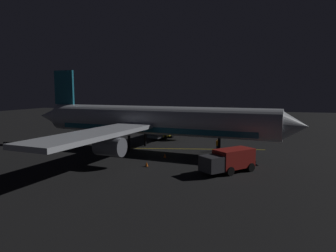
# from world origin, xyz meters

# --- Properties ---
(ground_plane) EXTENTS (180.00, 180.00, 0.20)m
(ground_plane) POSITION_xyz_m (0.00, 0.00, -0.10)
(ground_plane) COLOR black
(apron_guide_stripe) EXTENTS (5.16, 22.09, 0.01)m
(apron_guide_stripe) POSITION_xyz_m (-2.22, 4.00, 0.00)
(apron_guide_stripe) COLOR gold
(apron_guide_stripe) RESTS_ON ground_plane
(airliner) EXTENTS (40.90, 40.56, 11.51)m
(airliner) POSITION_xyz_m (-0.08, -0.63, 4.05)
(airliner) COLOR silver
(airliner) RESTS_ON ground_plane
(baggage_truck) EXTENTS (5.81, 5.47, 2.36)m
(baggage_truck) POSITION_xyz_m (8.83, 11.06, 1.22)
(baggage_truck) COLOR maroon
(baggage_truck) RESTS_ON ground_plane
(catering_truck) EXTENTS (5.86, 3.38, 2.20)m
(catering_truck) POSITION_xyz_m (-9.97, -1.99, 1.15)
(catering_truck) COLOR gold
(catering_truck) RESTS_ON ground_plane
(ground_crew_worker) EXTENTS (0.40, 0.40, 1.74)m
(ground_crew_worker) POSITION_xyz_m (-1.54, 8.63, 0.89)
(ground_crew_worker) COLOR black
(ground_crew_worker) RESTS_ON ground_plane
(traffic_cone_near_left) EXTENTS (0.50, 0.50, 0.55)m
(traffic_cone_near_left) POSITION_xyz_m (-0.15, 8.92, 0.25)
(traffic_cone_near_left) COLOR #EA590F
(traffic_cone_near_left) RESTS_ON ground_plane
(traffic_cone_near_right) EXTENTS (0.50, 0.50, 0.55)m
(traffic_cone_near_right) POSITION_xyz_m (-0.02, 11.52, 0.25)
(traffic_cone_near_right) COLOR #EA590F
(traffic_cone_near_right) RESTS_ON ground_plane
(traffic_cone_under_wing) EXTENTS (0.50, 0.50, 0.55)m
(traffic_cone_under_wing) POSITION_xyz_m (8.98, 2.14, 0.25)
(traffic_cone_under_wing) COLOR #EA590F
(traffic_cone_under_wing) RESTS_ON ground_plane
(traffic_cone_far) EXTENTS (0.50, 0.50, 0.55)m
(traffic_cone_far) POSITION_xyz_m (4.20, 2.80, 0.25)
(traffic_cone_far) COLOR #EA590F
(traffic_cone_far) RESTS_ON ground_plane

